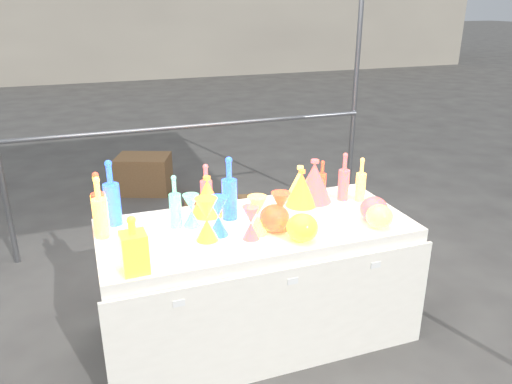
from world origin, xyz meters
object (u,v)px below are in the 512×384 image
object	(u,v)px
display_table	(257,281)
lampshade_0	(207,195)
cardboard_box_closed	(144,174)
decanter_0	(134,244)
globe_0	(302,229)
hourglass_0	(281,211)
bottle_0	(98,202)

from	to	relation	value
display_table	lampshade_0	distance (m)	0.60
lampshade_0	cardboard_box_closed	bearing A→B (deg)	105.95
decanter_0	globe_0	distance (m)	0.89
hourglass_0	cardboard_box_closed	bearing A→B (deg)	98.21
cardboard_box_closed	globe_0	xyz separation A→B (m)	(0.47, -3.04, 0.62)
display_table	hourglass_0	bearing A→B (deg)	-42.69
display_table	lampshade_0	world-z (taller)	lampshade_0
cardboard_box_closed	decanter_0	size ratio (longest dim) A/B	1.91
bottle_0	hourglass_0	world-z (taller)	bottle_0
globe_0	lampshade_0	distance (m)	0.65
cardboard_box_closed	hourglass_0	world-z (taller)	hourglass_0
bottle_0	globe_0	world-z (taller)	bottle_0
decanter_0	globe_0	xyz separation A→B (m)	(0.89, 0.03, -0.08)
hourglass_0	decanter_0	bearing A→B (deg)	-166.31
bottle_0	lampshade_0	xyz separation A→B (m)	(0.62, -0.02, -0.04)
cardboard_box_closed	bottle_0	world-z (taller)	bottle_0
display_table	globe_0	size ratio (longest dim) A/B	10.73
globe_0	lampshade_0	xyz separation A→B (m)	(-0.39, 0.52, 0.05)
cardboard_box_closed	lampshade_0	bearing A→B (deg)	-66.80
decanter_0	hourglass_0	size ratio (longest dim) A/B	1.32
bottle_0	hourglass_0	size ratio (longest dim) A/B	1.47
cardboard_box_closed	hourglass_0	bearing A→B (deg)	-60.40
decanter_0	bottle_0	bearing A→B (deg)	99.87
hourglass_0	globe_0	size ratio (longest dim) A/B	1.28
bottle_0	hourglass_0	xyz separation A→B (m)	(0.96, -0.36, -0.05)
hourglass_0	lampshade_0	xyz separation A→B (m)	(-0.33, 0.34, 0.01)
bottle_0	lampshade_0	world-z (taller)	bottle_0
display_table	cardboard_box_closed	xyz separation A→B (m)	(-0.30, 2.76, -0.17)
display_table	hourglass_0	distance (m)	0.51
globe_0	display_table	bearing A→B (deg)	120.65
hourglass_0	lampshade_0	distance (m)	0.48
hourglass_0	globe_0	bearing A→B (deg)	-72.56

